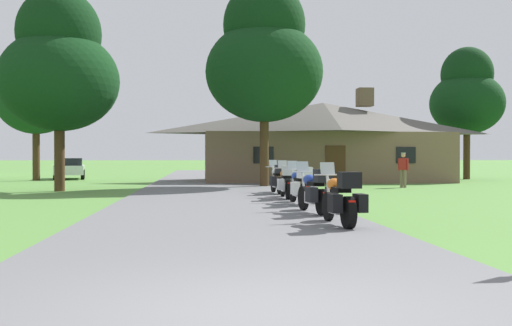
# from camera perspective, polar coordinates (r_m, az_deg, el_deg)

# --- Properties ---
(ground_plane) EXTENTS (500.00, 500.00, 0.00)m
(ground_plane) POSITION_cam_1_polar(r_m,az_deg,el_deg) (25.16, -4.16, -2.77)
(ground_plane) COLOR #56893D
(asphalt_driveway) EXTENTS (6.40, 80.00, 0.06)m
(asphalt_driveway) POSITION_cam_1_polar(r_m,az_deg,el_deg) (23.16, -4.06, -2.98)
(asphalt_driveway) COLOR slate
(asphalt_driveway) RESTS_ON ground
(motorcycle_orange_nearest_to_camera) EXTENTS (0.79, 2.08, 1.30)m
(motorcycle_orange_nearest_to_camera) POSITION_cam_1_polar(r_m,az_deg,el_deg) (12.04, 8.38, -3.53)
(motorcycle_orange_nearest_to_camera) COLOR black
(motorcycle_orange_nearest_to_camera) RESTS_ON asphalt_driveway
(motorcycle_blue_second_in_row) EXTENTS (0.92, 2.08, 1.30)m
(motorcycle_blue_second_in_row) POSITION_cam_1_polar(r_m,az_deg,el_deg) (14.62, 5.89, -2.80)
(motorcycle_blue_second_in_row) COLOR black
(motorcycle_blue_second_in_row) RESTS_ON asphalt_driveway
(motorcycle_blue_third_in_row) EXTENTS (0.81, 2.08, 1.30)m
(motorcycle_blue_third_in_row) POSITION_cam_1_polar(r_m,az_deg,el_deg) (17.42, 4.38, -2.26)
(motorcycle_blue_third_in_row) COLOR black
(motorcycle_blue_third_in_row) RESTS_ON asphalt_driveway
(motorcycle_orange_fourth_in_row) EXTENTS (0.72, 2.08, 1.30)m
(motorcycle_orange_fourth_in_row) POSITION_cam_1_polar(r_m,az_deg,el_deg) (19.82, 3.02, -1.91)
(motorcycle_orange_fourth_in_row) COLOR black
(motorcycle_orange_fourth_in_row) RESTS_ON asphalt_driveway
(motorcycle_white_farthest_in_row) EXTENTS (0.78, 2.08, 1.30)m
(motorcycle_white_farthest_in_row) POSITION_cam_1_polar(r_m,az_deg,el_deg) (22.51, 2.16, -1.61)
(motorcycle_white_farthest_in_row) COLOR black
(motorcycle_white_farthest_in_row) RESTS_ON asphalt_driveway
(stone_lodge) EXTENTS (15.02, 6.77, 5.64)m
(stone_lodge) POSITION_cam_1_polar(r_m,az_deg,el_deg) (35.18, 6.64, 2.16)
(stone_lodge) COLOR brown
(stone_lodge) RESTS_ON ground
(bystander_red_shirt_near_lodge) EXTENTS (0.40, 0.44, 1.69)m
(bystander_red_shirt_near_lodge) POSITION_cam_1_polar(r_m,az_deg,el_deg) (28.75, 14.27, -0.48)
(bystander_red_shirt_near_lodge) COLOR #75664C
(bystander_red_shirt_near_lodge) RESTS_ON ground
(tree_left_near) EXTENTS (5.08, 5.08, 8.69)m
(tree_left_near) POSITION_cam_1_polar(r_m,az_deg,el_deg) (26.59, -18.77, 8.94)
(tree_left_near) COLOR #422D19
(tree_left_near) RESTS_ON ground
(tree_by_lodge_front) EXTENTS (5.73, 5.73, 10.06)m
(tree_by_lodge_front) POSITION_cam_1_polar(r_m,az_deg,el_deg) (28.74, 0.81, 10.25)
(tree_by_lodge_front) COLOR #422D19
(tree_by_lodge_front) RESTS_ON ground
(tree_right_of_lodge) EXTENTS (4.82, 4.82, 8.77)m
(tree_right_of_lodge) POSITION_cam_1_polar(r_m,az_deg,el_deg) (41.16, 20.01, 6.30)
(tree_right_of_lodge) COLOR #422D19
(tree_right_of_lodge) RESTS_ON ground
(tree_left_far) EXTENTS (4.85, 4.85, 8.73)m
(tree_left_far) POSITION_cam_1_polar(r_m,az_deg,el_deg) (38.95, -20.81, 6.55)
(tree_left_far) COLOR #422D19
(tree_left_far) RESTS_ON ground
(parked_white_suv_far_left) EXTENTS (2.66, 4.86, 1.40)m
(parked_white_suv_far_left) POSITION_cam_1_polar(r_m,az_deg,el_deg) (40.76, -17.84, -0.42)
(parked_white_suv_far_left) COLOR silver
(parked_white_suv_far_left) RESTS_ON ground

